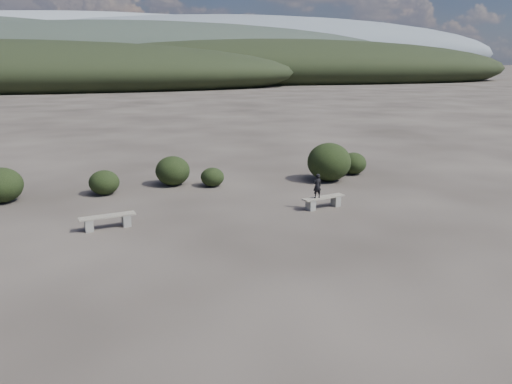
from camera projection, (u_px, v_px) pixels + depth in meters
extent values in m
plane|color=#2A2521|center=(277.00, 275.00, 11.72)|extent=(1200.00, 1200.00, 0.00)
cube|color=gray|center=(89.00, 225.00, 14.69)|extent=(0.29, 0.36, 0.37)
cube|color=gray|center=(126.00, 220.00, 15.16)|extent=(0.29, 0.36, 0.37)
cube|color=gray|center=(107.00, 216.00, 14.87)|extent=(1.68, 0.69, 0.05)
cube|color=gray|center=(311.00, 205.00, 16.77)|extent=(0.30, 0.36, 0.35)
cube|color=gray|center=(336.00, 201.00, 17.28)|extent=(0.30, 0.36, 0.35)
cube|color=gray|center=(324.00, 197.00, 16.98)|extent=(1.63, 0.74, 0.04)
imported|color=black|center=(317.00, 186.00, 16.73)|extent=(0.33, 0.25, 0.83)
ellipsoid|color=black|center=(104.00, 182.00, 18.71)|extent=(1.13, 1.13, 0.92)
ellipsoid|color=black|center=(173.00, 171.00, 20.09)|extent=(1.38, 1.38, 1.18)
ellipsoid|color=black|center=(212.00, 177.00, 19.95)|extent=(0.94, 0.94, 0.75)
ellipsoid|color=black|center=(329.00, 162.00, 20.80)|extent=(1.82, 1.82, 1.59)
ellipsoid|color=black|center=(353.00, 163.00, 22.09)|extent=(1.16, 1.16, 0.97)
ellipsoid|color=black|center=(1.00, 185.00, 17.62)|extent=(1.47, 1.47, 1.25)
ellipsoid|color=black|center=(3.00, 74.00, 89.63)|extent=(110.00, 40.00, 12.00)
ellipsoid|color=black|center=(288.00, 69.00, 122.37)|extent=(120.00, 44.00, 14.00)
ellipsoid|color=#29332A|center=(137.00, 60.00, 160.50)|extent=(190.00, 64.00, 24.00)
ellipsoid|color=slate|center=(249.00, 53.00, 307.17)|extent=(340.00, 110.00, 44.00)
ellipsoid|color=gray|center=(90.00, 51.00, 376.84)|extent=(460.00, 140.00, 56.00)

